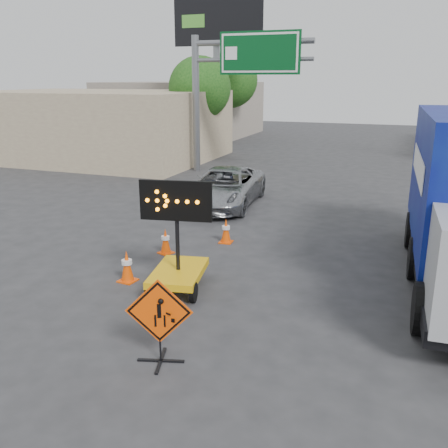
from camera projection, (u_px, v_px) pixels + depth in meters
The scene contains 15 objects.
ground at pixel (122, 374), 8.33m from camera, with size 100.00×100.00×0.00m, color #2D2D30.
storefront_left_near at pixel (97, 125), 30.46m from camera, with size 14.00×10.00×4.00m, color #BEAF89.
storefront_left_far at pixel (181, 108), 43.31m from camera, with size 12.00×10.00×4.40m, color #9E9284.
highway_gantry at pixel (234, 71), 24.52m from camera, with size 6.18×0.38×6.90m.
billboard at pixel (218, 36), 32.31m from camera, with size 6.10×0.54×9.85m.
tree_left_near at pixel (200, 88), 29.62m from camera, with size 3.71×3.71×6.03m.
tree_left_far at pixel (230, 80), 37.02m from camera, with size 4.10×4.10×6.66m.
construction_sign at pixel (159, 319), 8.46m from camera, with size 1.12×0.81×1.54m.
arrow_board at pixel (178, 265), 11.52m from camera, with size 1.62×2.00×2.59m.
pickup_truck at pixel (224, 187), 19.13m from camera, with size 2.38×5.16×1.44m, color #A2A4A9.
cone_a at pixel (127, 266), 12.02m from camera, with size 0.44×0.44×0.78m.
cone_b at pixel (166, 241), 13.96m from camera, with size 0.48×0.48×0.72m.
cone_c at pixel (226, 231), 14.88m from camera, with size 0.39×0.39×0.74m.
cone_d at pixel (196, 207), 17.59m from camera, with size 0.46×0.46×0.73m.
cone_e at pixel (213, 200), 18.82m from camera, with size 0.38×0.38×0.67m.
Camera 1 is at (4.17, -6.22, 4.75)m, focal length 40.00 mm.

